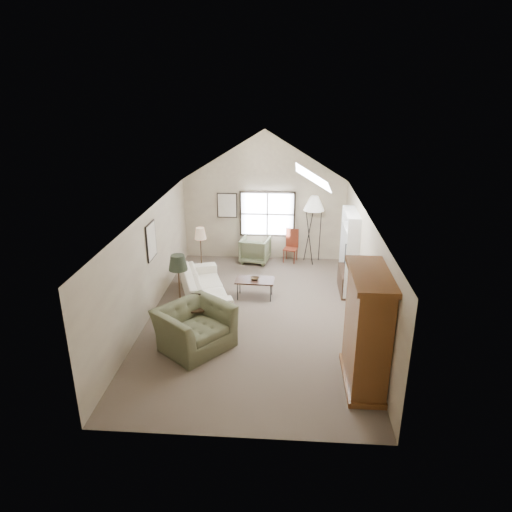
# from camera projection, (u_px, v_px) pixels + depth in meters

# --- Properties ---
(room_shell) EXTENTS (5.01, 8.01, 4.00)m
(room_shell) POSITION_uv_depth(u_px,v_px,m) (255.00, 184.00, 9.77)
(room_shell) COLOR brown
(room_shell) RESTS_ON ground
(window) EXTENTS (1.72, 0.08, 1.42)m
(window) POSITION_uv_depth(u_px,v_px,m) (267.00, 214.00, 14.08)
(window) COLOR black
(window) RESTS_ON room_shell
(skylight) EXTENTS (0.80, 1.20, 0.52)m
(skylight) POSITION_uv_depth(u_px,v_px,m) (314.00, 176.00, 10.52)
(skylight) COLOR white
(skylight) RESTS_ON room_shell
(wall_art) EXTENTS (1.97, 3.71, 0.88)m
(wall_art) POSITION_uv_depth(u_px,v_px,m) (190.00, 223.00, 12.23)
(wall_art) COLOR black
(wall_art) RESTS_ON room_shell
(armoire) EXTENTS (0.60, 1.50, 2.20)m
(armoire) POSITION_uv_depth(u_px,v_px,m) (367.00, 330.00, 8.13)
(armoire) COLOR brown
(armoire) RESTS_ON ground
(tv_alcove) EXTENTS (0.32, 1.30, 2.10)m
(tv_alcove) POSITION_uv_depth(u_px,v_px,m) (349.00, 251.00, 11.84)
(tv_alcove) COLOR white
(tv_alcove) RESTS_ON ground
(media_console) EXTENTS (0.34, 1.18, 0.60)m
(media_console) POSITION_uv_depth(u_px,v_px,m) (346.00, 281.00, 12.14)
(media_console) COLOR #382316
(media_console) RESTS_ON ground
(tv_panel) EXTENTS (0.05, 0.90, 0.55)m
(tv_panel) POSITION_uv_depth(u_px,v_px,m) (348.00, 259.00, 11.92)
(tv_panel) COLOR black
(tv_panel) RESTS_ON media_console
(sofa) EXTENTS (1.75, 2.72, 0.74)m
(sofa) POSITION_uv_depth(u_px,v_px,m) (205.00, 286.00, 11.66)
(sofa) COLOR white
(sofa) RESTS_ON ground
(armchair_near) EXTENTS (1.85, 1.87, 0.92)m
(armchair_near) POSITION_uv_depth(u_px,v_px,m) (195.00, 328.00, 9.49)
(armchair_near) COLOR #5C5E41
(armchair_near) RESTS_ON ground
(armchair_far) EXTENTS (0.97, 0.99, 0.78)m
(armchair_far) POSITION_uv_depth(u_px,v_px,m) (255.00, 250.00, 14.16)
(armchair_far) COLOR #656B4B
(armchair_far) RESTS_ON ground
(coffee_table) EXTENTS (1.01, 0.59, 0.50)m
(coffee_table) POSITION_uv_depth(u_px,v_px,m) (255.00, 289.00, 11.80)
(coffee_table) COLOR #391E17
(coffee_table) RESTS_ON ground
(bowl) EXTENTS (0.25, 0.25, 0.06)m
(bowl) POSITION_uv_depth(u_px,v_px,m) (255.00, 279.00, 11.70)
(bowl) COLOR #3E2B19
(bowl) RESTS_ON coffee_table
(side_table) EXTENTS (0.80, 0.80, 0.63)m
(side_table) POSITION_uv_depth(u_px,v_px,m) (197.00, 318.00, 10.18)
(side_table) COLOR #322414
(side_table) RESTS_ON ground
(side_chair) EXTENTS (0.49, 0.49, 1.02)m
(side_chair) POSITION_uv_depth(u_px,v_px,m) (291.00, 246.00, 14.12)
(side_chair) COLOR maroon
(side_chair) RESTS_ON ground
(tripod_lamp) EXTENTS (0.79, 0.79, 2.14)m
(tripod_lamp) POSITION_uv_depth(u_px,v_px,m) (313.00, 229.00, 13.88)
(tripod_lamp) COLOR white
(tripod_lamp) RESTS_ON ground
(dark_lamp) EXTENTS (0.54, 0.54, 1.77)m
(dark_lamp) POSITION_uv_depth(u_px,v_px,m) (180.00, 291.00, 10.19)
(dark_lamp) COLOR black
(dark_lamp) RESTS_ON ground
(tan_lamp) EXTENTS (0.40, 0.40, 1.59)m
(tan_lamp) POSITION_uv_depth(u_px,v_px,m) (201.00, 254.00, 12.65)
(tan_lamp) COLOR tan
(tan_lamp) RESTS_ON ground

